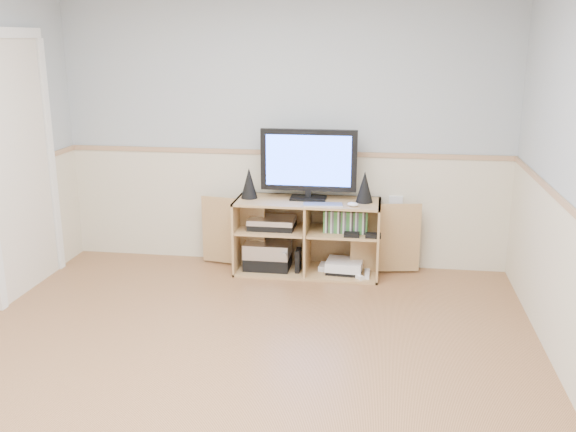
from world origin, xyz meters
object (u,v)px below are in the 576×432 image
object	(u,v)px
monitor	(309,162)
media_cabinet	(308,234)
keyboard	(323,205)
game_consoles	(343,266)

from	to	relation	value
monitor	media_cabinet	bearing A→B (deg)	90.00
keyboard	game_consoles	size ratio (longest dim) A/B	0.72
media_cabinet	monitor	xyz separation A→B (m)	(-0.00, -0.01, 0.65)
keyboard	media_cabinet	bearing A→B (deg)	120.47
media_cabinet	keyboard	bearing A→B (deg)	-53.35
keyboard	monitor	bearing A→B (deg)	121.55
media_cabinet	monitor	size ratio (longest dim) A/B	2.37
game_consoles	keyboard	bearing A→B (deg)	-144.21
media_cabinet	game_consoles	size ratio (longest dim) A/B	4.31
media_cabinet	monitor	bearing A→B (deg)	-90.00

